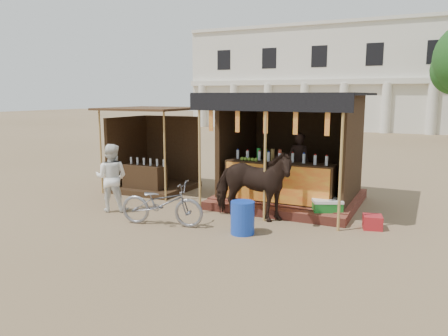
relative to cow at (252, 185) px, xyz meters
name	(u,v)px	position (x,y,z in m)	size (l,w,h in m)	color
ground	(189,235)	(-0.72, -1.51, -0.79)	(120.00, 120.00, 0.00)	#846B4C
main_stall	(290,163)	(0.28, 1.85, 0.23)	(3.60, 3.61, 2.78)	brown
secondary_stall	(150,160)	(-3.89, 1.73, 0.06)	(2.40, 2.40, 2.38)	#332312
cow	(252,185)	(0.00, 0.00, 0.00)	(0.85, 1.88, 1.58)	black
motorbike	(162,203)	(-1.57, -1.17, -0.32)	(0.63, 1.81, 0.95)	gray
bystander	(111,178)	(-3.29, -0.71, 0.01)	(0.78, 0.61, 1.60)	white
blue_barrel	(242,218)	(0.19, -0.97, -0.46)	(0.47, 0.47, 0.66)	#183EB4
red_crate	(372,222)	(2.49, 0.49, -0.65)	(0.37, 0.39, 0.28)	#A41B20
cooler	(327,209)	(1.49, 0.75, -0.56)	(0.76, 0.66, 0.46)	#1A7724
background_building	(353,79)	(-2.72, 28.44, 3.19)	(26.00, 7.45, 8.18)	silver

